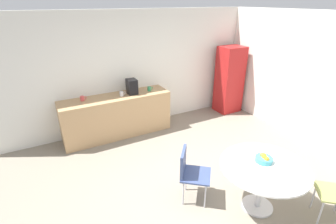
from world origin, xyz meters
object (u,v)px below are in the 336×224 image
(chair_navy, at_px, (189,169))
(fruit_bowl, at_px, (264,159))
(mug_white, at_px, (149,89))
(mug_green, at_px, (122,94))
(round_table, at_px, (263,173))
(coffee_maker, at_px, (132,86))
(locker_cabinet, at_px, (229,80))
(mug_red, at_px, (82,98))

(chair_navy, xyz_separation_m, fruit_bowl, (0.85, -0.56, 0.25))
(mug_white, height_order, mug_green, same)
(round_table, relative_size, coffee_maker, 3.70)
(round_table, relative_size, fruit_bowl, 5.02)
(mug_white, distance_m, coffee_maker, 0.42)
(fruit_bowl, bearing_deg, coffee_maker, 104.46)
(locker_cabinet, bearing_deg, chair_navy, -139.48)
(mug_green, bearing_deg, coffee_maker, 6.62)
(coffee_maker, bearing_deg, locker_cabinet, -2.16)
(mug_white, distance_m, mug_green, 0.65)
(round_table, distance_m, mug_red, 3.61)
(locker_cabinet, bearing_deg, fruit_bowl, -123.03)
(round_table, height_order, mug_red, mug_red)
(locker_cabinet, bearing_deg, coffee_maker, 177.84)
(locker_cabinet, distance_m, round_table, 3.55)
(mug_green, bearing_deg, mug_red, 171.98)
(locker_cabinet, height_order, mug_white, locker_cabinet)
(chair_navy, distance_m, coffee_maker, 2.49)
(coffee_maker, bearing_deg, mug_green, -173.38)
(chair_navy, height_order, mug_white, mug_white)
(mug_green, height_order, coffee_maker, coffee_maker)
(chair_navy, relative_size, fruit_bowl, 3.52)
(locker_cabinet, height_order, mug_red, locker_cabinet)
(chair_navy, bearing_deg, coffee_maker, 88.23)
(chair_navy, relative_size, mug_green, 6.43)
(round_table, xyz_separation_m, fruit_bowl, (0.06, 0.08, 0.17))
(chair_navy, bearing_deg, mug_red, 110.96)
(coffee_maker, bearing_deg, mug_red, 175.45)
(round_table, height_order, mug_green, mug_green)
(mug_white, height_order, mug_red, same)
(mug_white, height_order, coffee_maker, coffee_maker)
(chair_navy, bearing_deg, locker_cabinet, 40.52)
(round_table, height_order, mug_white, mug_white)
(fruit_bowl, bearing_deg, locker_cabinet, 56.97)
(mug_white, distance_m, mug_red, 1.44)
(mug_green, bearing_deg, fruit_bowl, -71.01)
(fruit_bowl, relative_size, mug_white, 1.83)
(mug_red, bearing_deg, fruit_bowl, -59.52)
(mug_green, distance_m, coffee_maker, 0.27)
(round_table, bearing_deg, mug_green, 107.46)
(round_table, xyz_separation_m, mug_white, (-0.31, 3.05, 0.34))
(locker_cabinet, distance_m, fruit_bowl, 3.44)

